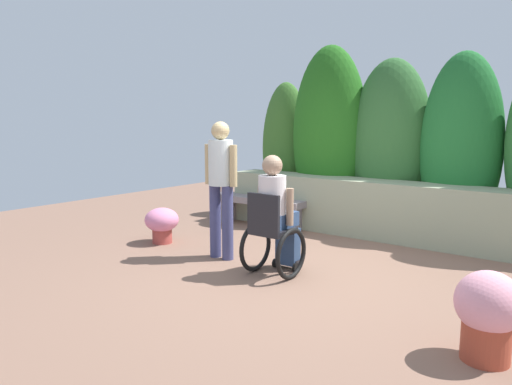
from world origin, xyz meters
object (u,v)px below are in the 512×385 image
(stone_bench, at_px, (259,206))
(person_standing_companion, at_px, (221,180))
(flower_pot_purple_near, at_px, (488,312))
(person_in_wheelchair, at_px, (275,219))
(flower_pot_terracotta_by_wall, at_px, (162,223))

(stone_bench, distance_m, person_standing_companion, 2.06)
(person_standing_companion, height_order, flower_pot_purple_near, person_standing_companion)
(person_in_wheelchair, distance_m, person_standing_companion, 0.97)
(person_standing_companion, bearing_deg, stone_bench, 121.53)
(flower_pot_purple_near, bearing_deg, person_standing_companion, 165.75)
(person_standing_companion, bearing_deg, flower_pot_purple_near, -5.96)
(stone_bench, height_order, flower_pot_terracotta_by_wall, flower_pot_terracotta_by_wall)
(flower_pot_terracotta_by_wall, bearing_deg, stone_bench, 77.60)
(person_standing_companion, relative_size, flower_pot_terracotta_by_wall, 3.39)
(person_standing_companion, distance_m, flower_pot_purple_near, 3.35)
(stone_bench, relative_size, person_in_wheelchair, 1.27)
(stone_bench, distance_m, flower_pot_terracotta_by_wall, 1.78)
(person_in_wheelchair, bearing_deg, flower_pot_terracotta_by_wall, -174.11)
(person_in_wheelchair, relative_size, person_standing_companion, 0.79)
(person_in_wheelchair, distance_m, flower_pot_purple_near, 2.41)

